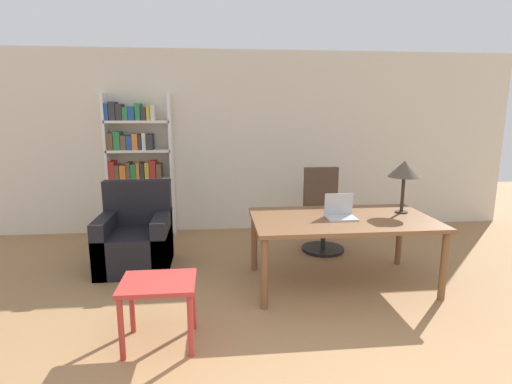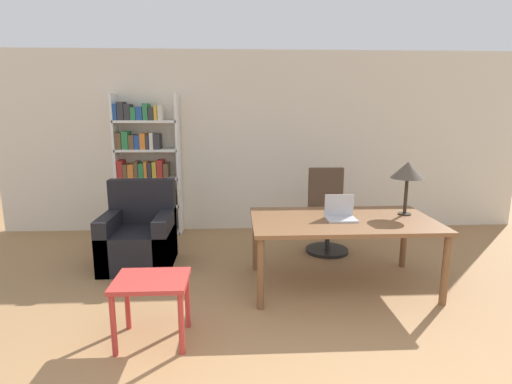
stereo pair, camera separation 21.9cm
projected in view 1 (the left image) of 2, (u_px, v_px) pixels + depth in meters
The scene contains 8 objects.
wall_back at pixel (258, 142), 6.09m from camera, with size 8.00×0.06×2.70m.
desk at pixel (342, 224), 4.17m from camera, with size 1.87×1.07×0.73m.
laptop at pixel (340, 213), 4.13m from camera, with size 0.30×0.24×0.25m.
table_lamp at pixel (404, 170), 4.27m from camera, with size 0.35×0.35×0.57m.
office_chair at pixel (322, 214), 5.29m from camera, with size 0.55×0.55×1.09m.
side_table_blue at pixel (158, 292), 3.10m from camera, with size 0.57×0.46×0.53m.
armchair at pixel (136, 241), 4.69m from camera, with size 0.80×0.78×1.00m.
bookshelf at pixel (137, 173), 5.81m from camera, with size 0.94×0.28×2.07m.
Camera 1 is at (-0.66, -1.56, 1.82)m, focal length 28.00 mm.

